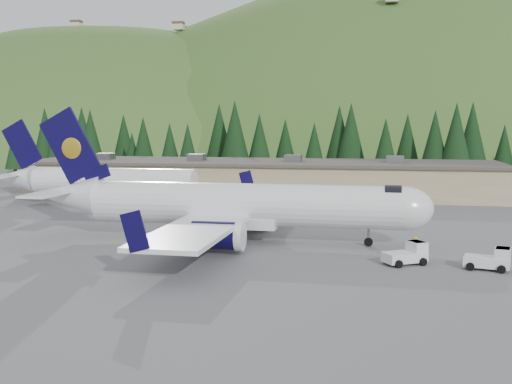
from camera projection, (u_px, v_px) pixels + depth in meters
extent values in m
plane|color=#59595E|center=(245.00, 241.00, 59.90)|extent=(600.00, 600.00, 0.00)
cylinder|color=white|center=(245.00, 204.00, 59.51)|extent=(29.10, 4.67, 3.90)
ellipsoid|color=white|center=(405.00, 208.00, 56.61)|extent=(5.17, 4.03, 3.90)
cylinder|color=black|center=(393.00, 203.00, 56.76)|extent=(1.54, 3.25, 3.21)
cone|color=white|center=(70.00, 195.00, 62.99)|extent=(6.32, 4.06, 3.90)
cube|color=white|center=(234.00, 221.00, 59.90)|extent=(8.37, 3.54, 1.04)
cube|color=white|center=(223.00, 215.00, 60.04)|extent=(6.64, 35.36, 0.36)
cube|color=#0A0632|center=(247.00, 182.00, 77.34)|extent=(2.10, 0.21, 2.98)
cube|color=#0A0632|center=(135.00, 232.00, 43.06)|extent=(2.10, 0.21, 2.98)
cylinder|color=#0A0632|center=(248.00, 215.00, 65.78)|extent=(4.41, 2.50, 2.38)
cylinder|color=white|center=(267.00, 216.00, 65.38)|extent=(0.69, 2.54, 2.53)
cube|color=white|center=(248.00, 209.00, 65.72)|extent=(2.29, 0.32, 0.93)
cylinder|color=#0A0632|center=(217.00, 235.00, 54.08)|extent=(4.41, 2.50, 2.38)
cylinder|color=white|center=(240.00, 236.00, 53.69)|extent=(0.69, 2.54, 2.53)
cube|color=white|center=(217.00, 229.00, 54.02)|extent=(2.29, 0.32, 0.93)
cube|color=#0A0632|center=(70.00, 146.00, 62.41)|extent=(6.41, 0.48, 7.60)
ellipsoid|color=gold|center=(73.00, 148.00, 62.59)|extent=(2.06, 0.24, 2.05)
ellipsoid|color=gold|center=(71.00, 148.00, 62.19)|extent=(2.06, 0.24, 2.05)
cube|color=#0A0632|center=(97.00, 174.00, 62.17)|extent=(2.86, 0.34, 2.05)
cube|color=white|center=(65.00, 190.00, 63.04)|extent=(3.04, 13.02, 0.23)
cylinder|color=slate|center=(369.00, 236.00, 57.52)|extent=(0.21, 0.21, 1.86)
cylinder|color=black|center=(368.00, 242.00, 57.58)|extent=(0.79, 0.31, 0.79)
cylinder|color=slate|center=(220.00, 225.00, 63.13)|extent=(0.26, 0.26, 2.07)
cylinder|color=black|center=(224.00, 230.00, 63.10)|extent=(1.15, 0.39, 1.14)
cylinder|color=black|center=(216.00, 229.00, 63.27)|extent=(1.15, 0.39, 1.14)
cylinder|color=slate|center=(204.00, 235.00, 57.69)|extent=(0.26, 0.26, 2.07)
cylinder|color=black|center=(209.00, 240.00, 57.65)|extent=(1.15, 0.39, 1.14)
cylinder|color=black|center=(200.00, 240.00, 57.82)|extent=(1.15, 0.39, 1.14)
cylinder|color=white|center=(114.00, 182.00, 84.90)|extent=(22.00, 3.60, 3.60)
cone|color=white|center=(17.00, 178.00, 87.31)|extent=(5.00, 3.60, 3.60)
cube|color=#0A0632|center=(22.00, 145.00, 86.63)|extent=(5.82, 0.28, 6.89)
cube|color=white|center=(17.00, 174.00, 87.25)|extent=(2.40, 11.00, 0.20)
cube|color=silver|center=(405.00, 257.00, 50.28)|extent=(3.71, 3.15, 0.78)
cube|color=silver|center=(417.00, 247.00, 50.60)|extent=(1.75, 1.91, 1.00)
cube|color=black|center=(417.00, 242.00, 50.55)|extent=(1.60, 1.75, 0.11)
cylinder|color=black|center=(410.00, 257.00, 51.53)|extent=(0.66, 0.53, 0.62)
cylinder|color=black|center=(423.00, 262.00, 49.89)|extent=(0.66, 0.53, 0.62)
cylinder|color=black|center=(386.00, 259.00, 50.74)|extent=(0.66, 0.53, 0.62)
cylinder|color=black|center=(399.00, 264.00, 49.09)|extent=(0.66, 0.53, 0.62)
cube|color=silver|center=(487.00, 262.00, 48.57)|extent=(3.61, 2.41, 0.77)
cube|color=silver|center=(503.00, 254.00, 48.04)|extent=(1.45, 1.77, 0.99)
cube|color=black|center=(503.00, 249.00, 47.99)|extent=(1.31, 1.63, 0.11)
cylinder|color=black|center=(503.00, 265.00, 48.95)|extent=(0.66, 0.39, 0.62)
cylinder|color=black|center=(501.00, 269.00, 47.35)|extent=(0.66, 0.39, 0.62)
cylinder|color=black|center=(473.00, 262.00, 49.85)|extent=(0.66, 0.39, 0.62)
cylinder|color=black|center=(470.00, 267.00, 48.25)|extent=(0.66, 0.39, 0.62)
cube|color=#9F8764|center=(260.00, 179.00, 97.69)|extent=(70.00, 16.00, 4.80)
cube|color=#47423D|center=(260.00, 162.00, 97.40)|extent=(71.00, 17.00, 0.40)
cube|color=slate|center=(105.00, 156.00, 101.68)|extent=(2.50, 2.50, 1.00)
cube|color=slate|center=(197.00, 157.00, 99.07)|extent=(2.50, 2.50, 1.00)
cube|color=slate|center=(293.00, 158.00, 96.46)|extent=(2.50, 2.50, 1.00)
cube|color=slate|center=(395.00, 159.00, 93.85)|extent=(2.50, 2.50, 1.00)
imported|color=gold|center=(415.00, 248.00, 52.32)|extent=(0.78, 0.63, 1.87)
cone|color=black|center=(14.00, 149.00, 131.22)|extent=(4.02, 4.02, 8.22)
cone|color=black|center=(45.00, 136.00, 133.37)|extent=(5.84, 5.84, 11.94)
cone|color=black|center=(57.00, 142.00, 131.01)|extent=(5.03, 5.03, 10.29)
cone|color=black|center=(82.00, 136.00, 133.73)|extent=(5.91, 5.91, 12.10)
cone|color=black|center=(91.00, 139.00, 123.97)|extent=(5.63, 5.63, 11.51)
cone|color=black|center=(124.00, 140.00, 131.41)|extent=(5.27, 5.27, 10.77)
cone|color=black|center=(132.00, 152.00, 123.34)|extent=(3.79, 3.79, 7.75)
cone|color=black|center=(143.00, 144.00, 121.54)|extent=(5.02, 5.02, 10.27)
cone|color=black|center=(170.00, 148.00, 119.51)|extent=(4.55, 4.55, 9.30)
cone|color=black|center=(188.00, 149.00, 116.26)|extent=(4.50, 4.50, 9.20)
cone|color=black|center=(219.00, 136.00, 125.39)|extent=(6.09, 6.09, 12.46)
cone|color=black|center=(235.00, 135.00, 120.77)|extent=(6.29, 6.29, 12.88)
cone|color=black|center=(259.00, 142.00, 121.37)|extent=(5.28, 5.28, 10.79)
cone|color=black|center=(285.00, 144.00, 126.39)|extent=(4.86, 4.86, 9.95)
cone|color=black|center=(314.00, 147.00, 119.05)|extent=(4.58, 4.58, 9.38)
cone|color=black|center=(339.00, 137.00, 122.79)|extent=(5.93, 5.93, 12.13)
cone|color=black|center=(351.00, 136.00, 120.27)|extent=(6.11, 6.11, 12.50)
cone|color=black|center=(385.00, 146.00, 113.06)|extent=(4.90, 4.90, 10.02)
cone|color=black|center=(407.00, 143.00, 119.01)|extent=(5.26, 5.26, 10.75)
cone|color=black|center=(435.00, 142.00, 113.52)|extent=(5.51, 5.51, 11.28)
cone|color=black|center=(456.00, 138.00, 111.84)|extent=(6.05, 6.05, 12.37)
cone|color=black|center=(472.00, 136.00, 115.93)|extent=(6.15, 6.15, 12.57)
cone|color=black|center=(504.00, 150.00, 113.94)|extent=(4.45, 4.45, 9.10)
ellipsoid|color=#2D4C1E|center=(103.00, 342.00, 250.24)|extent=(336.00, 240.00, 240.00)
ellipsoid|color=#2D4C1E|center=(438.00, 361.00, 258.08)|extent=(420.00, 300.00, 300.00)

